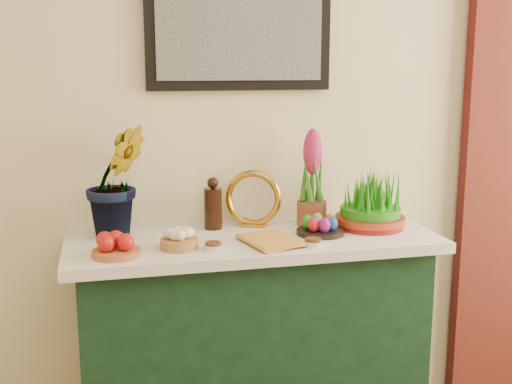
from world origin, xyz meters
TOP-DOWN VIEW (x-y plane):
  - sideboard at (-0.20, 2.00)m, footprint 1.30×0.45m
  - tablecloth at (-0.20, 2.00)m, footprint 1.40×0.55m
  - hyacinth_green at (-0.69, 2.12)m, footprint 0.34×0.32m
  - apple_bowl at (-0.71, 1.86)m, footprint 0.21×0.21m
  - garlic_basket at (-0.49, 1.90)m, footprint 0.16×0.16m
  - vinegar_cruet at (-0.32, 2.15)m, footprint 0.07×0.07m
  - mirror at (-0.16, 2.15)m, footprint 0.23×0.13m
  - book at (-0.24, 1.86)m, footprint 0.21×0.26m
  - spice_dish_left at (-0.37, 1.86)m, footprint 0.07×0.07m
  - spice_dish_right at (-0.02, 1.82)m, footprint 0.07×0.07m
  - egg_plate at (0.06, 1.96)m, footprint 0.24×0.24m
  - hyacinth_pink at (0.08, 2.12)m, footprint 0.12×0.12m
  - wheatgrass_sabzeh at (0.29, 2.02)m, footprint 0.28×0.28m

SIDE VIEW (x-z plane):
  - sideboard at x=-0.20m, z-range 0.00..0.85m
  - tablecloth at x=-0.20m, z-range 0.85..0.89m
  - spice_dish_left at x=-0.37m, z-range 0.89..0.92m
  - spice_dish_right at x=-0.02m, z-range 0.89..0.92m
  - book at x=-0.24m, z-range 0.89..0.92m
  - egg_plate at x=0.06m, z-range 0.88..0.96m
  - garlic_basket at x=-0.49m, z-range 0.88..0.96m
  - apple_bowl at x=-0.71m, z-range 0.88..0.97m
  - vinegar_cruet at x=-0.32m, z-range 0.88..1.09m
  - wheatgrass_sabzeh at x=0.29m, z-range 0.88..1.10m
  - mirror at x=-0.16m, z-range 0.89..1.12m
  - hyacinth_pink at x=0.08m, z-range 0.87..1.26m
  - hyacinth_green at x=-0.69m, z-range 0.89..1.45m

